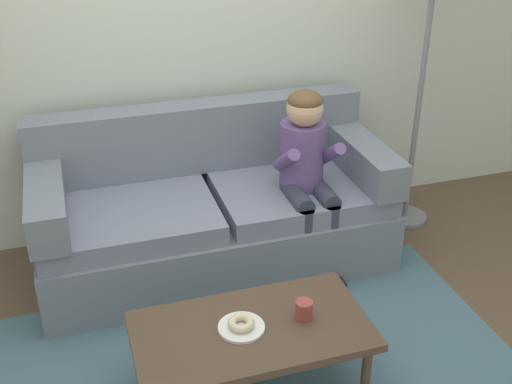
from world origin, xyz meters
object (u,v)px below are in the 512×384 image
coffee_table (252,335)px  mug (304,310)px  couch (213,212)px  person_child (307,165)px  donut (241,323)px

coffee_table → mug: 0.26m
couch → mug: (0.13, -1.16, 0.10)m
person_child → donut: size_ratio=9.18×
coffee_table → person_child: bearing=56.7°
mug → couch: bearing=96.6°
coffee_table → mug: size_ratio=11.74×
coffee_table → couch: bearing=84.5°
donut → mug: (0.29, -0.01, 0.01)m
donut → mug: bearing=-2.4°
couch → person_child: size_ratio=1.88×
donut → mug: mug is taller
mug → donut: bearing=177.6°
coffee_table → donut: (-0.05, 0.01, 0.07)m
couch → coffee_table: (-0.11, -1.16, 0.01)m
coffee_table → person_child: size_ratio=0.96×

